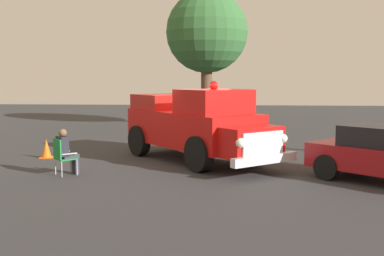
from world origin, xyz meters
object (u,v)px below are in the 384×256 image
lawn_chair_near_truck (62,154)px  lawn_chair_by_car (383,139)px  oak_tree_right (207,33)px  spectator_seated (66,150)px  traffic_cone (46,149)px  vintage_fire_truck (196,124)px

lawn_chair_near_truck → lawn_chair_by_car: (3.80, -9.84, 0.00)m
oak_tree_right → spectator_seated: bearing=165.8°
lawn_chair_near_truck → lawn_chair_by_car: same height
lawn_chair_by_car → oak_tree_right: (9.49, 6.39, 4.45)m
lawn_chair_by_car → oak_tree_right: size_ratio=0.14×
traffic_cone → spectator_seated: bearing=-149.2°
oak_tree_right → lawn_chair_by_car: bearing=-146.0°
lawn_chair_near_truck → traffic_cone: size_ratio=1.61×
lawn_chair_by_car → oak_tree_right: bearing=34.0°
traffic_cone → lawn_chair_near_truck: bearing=-151.6°
lawn_chair_near_truck → spectator_seated: bearing=-48.1°
vintage_fire_truck → traffic_cone: (0.20, 5.03, -0.89)m
oak_tree_right → lawn_chair_near_truck: bearing=165.4°
spectator_seated → oak_tree_right: oak_tree_right is taller
oak_tree_right → traffic_cone: size_ratio=11.46×
vintage_fire_truck → traffic_cone: vintage_fire_truck is taller
lawn_chair_near_truck → oak_tree_right: (13.29, -3.45, 4.45)m
traffic_cone → lawn_chair_by_car: bearing=-84.6°
lawn_chair_near_truck → lawn_chair_by_car: 10.55m
vintage_fire_truck → lawn_chair_near_truck: size_ratio=5.87×
lawn_chair_near_truck → lawn_chair_by_car: bearing=-68.9°
vintage_fire_truck → spectator_seated: vintage_fire_truck is taller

